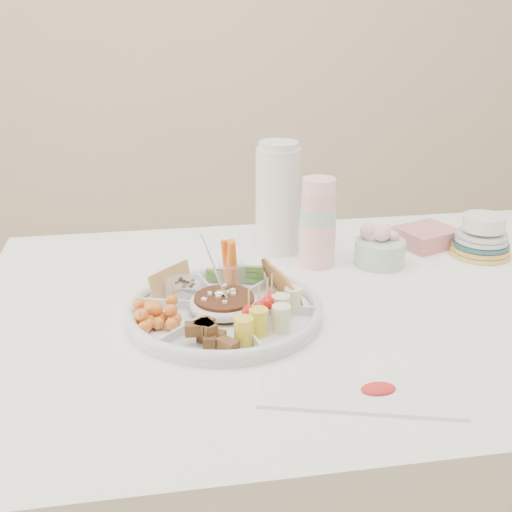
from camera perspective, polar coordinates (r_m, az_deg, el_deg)
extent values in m
cube|color=white|center=(1.56, 7.02, -16.52)|extent=(1.52, 1.02, 0.76)
cylinder|color=white|center=(1.26, -2.83, -4.57)|extent=(0.47, 0.47, 0.04)
cylinder|color=#351912|center=(1.26, -2.83, -4.27)|extent=(0.15, 0.15, 0.04)
cylinder|color=white|center=(1.49, 5.53, 3.50)|extent=(0.09, 0.09, 0.24)
cylinder|color=white|center=(1.56, 1.94, 5.29)|extent=(0.11, 0.11, 0.28)
cylinder|color=#82B790|center=(1.53, 10.96, 0.84)|extent=(0.15, 0.15, 0.09)
cube|color=#D78183|center=(1.69, 14.89, 1.65)|extent=(0.17, 0.16, 0.05)
cylinder|color=#D9C752|center=(1.66, 19.43, 1.58)|extent=(0.16, 0.16, 0.09)
cube|color=white|center=(1.05, 9.23, -11.99)|extent=(0.34, 0.19, 0.01)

